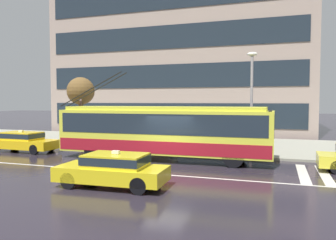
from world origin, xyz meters
TOP-DOWN VIEW (x-y plane):
  - ground_plane at (0.00, 0.00)m, footprint 160.00×160.00m
  - sidewalk_slab at (0.00, 9.04)m, footprint 80.00×10.00m
  - crosswalk_stripe_edge_near at (6.44, 1.02)m, footprint 0.44×4.40m
  - crosswalk_stripe_inner_a at (7.34, 1.02)m, footprint 0.44×4.40m
  - lane_centre_line at (0.00, -1.20)m, footprint 72.00×0.14m
  - trolleybus at (-0.74, 2.44)m, footprint 12.37×2.59m
  - taxi_oncoming_near at (-0.62, -3.74)m, footprint 4.28×1.92m
  - taxi_queued_behind_bus at (-10.39, 2.38)m, footprint 4.66×1.85m
  - bus_shelter at (-2.95, 5.71)m, footprint 4.12×1.68m
  - pedestrian_at_shelter at (-3.81, 5.00)m, footprint 1.45×1.45m
  - pedestrian_approaching_curb at (2.44, 6.36)m, footprint 1.36×1.36m
  - street_lamp at (3.83, 5.05)m, footprint 0.60×0.32m
  - street_tree_bare at (-8.26, 5.88)m, footprint 1.99×2.01m
  - office_tower_corner_left at (-4.58, 20.01)m, footprint 26.44×10.98m

SIDE VIEW (x-z plane):
  - ground_plane at x=0.00m, z-range 0.00..0.00m
  - lane_centre_line at x=0.00m, z-range 0.00..0.01m
  - crosswalk_stripe_edge_near at x=6.44m, z-range 0.00..0.01m
  - crosswalk_stripe_inner_a at x=7.34m, z-range 0.00..0.01m
  - sidewalk_slab at x=0.00m, z-range 0.00..0.14m
  - taxi_oncoming_near at x=-0.62m, z-range 0.01..1.40m
  - taxi_queued_behind_bus at x=-10.39m, z-range 0.01..1.40m
  - trolleybus at x=-0.74m, z-range -0.85..4.11m
  - pedestrian_approaching_curb at x=2.44m, z-range 0.72..2.68m
  - pedestrian_at_shelter at x=-3.81m, z-range 0.74..2.72m
  - bus_shelter at x=-2.95m, z-range 0.75..3.15m
  - street_lamp at x=3.83m, z-range 0.73..6.72m
  - street_tree_bare at x=-8.26m, z-range 1.45..6.31m
  - office_tower_corner_left at x=-4.58m, z-range 0.01..22.22m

